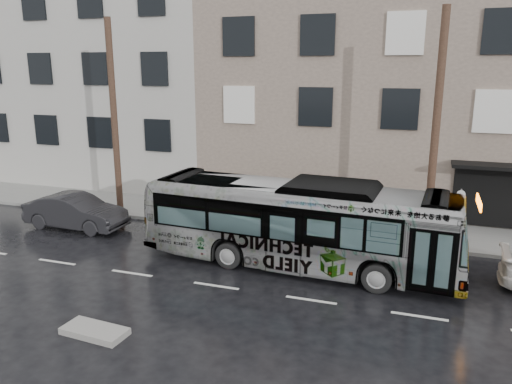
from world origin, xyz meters
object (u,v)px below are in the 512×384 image
(dark_sedan, at_px, (76,212))
(utility_pole_front, at_px, (436,132))
(sign_post, at_px, (458,219))
(bus, at_px, (298,224))
(utility_pole_rear, at_px, (114,119))

(dark_sedan, bearing_deg, utility_pole_front, -80.65)
(sign_post, height_order, bus, bus)
(dark_sedan, bearing_deg, utility_pole_rear, -19.20)
(bus, bearing_deg, utility_pole_rear, 74.80)
(bus, height_order, dark_sedan, bus)
(sign_post, xyz_separation_m, bus, (-5.49, -3.24, 0.24))
(utility_pole_front, relative_size, dark_sedan, 1.94)
(sign_post, relative_size, bus, 0.21)
(sign_post, bearing_deg, utility_pole_front, 180.00)
(utility_pole_rear, xyz_separation_m, dark_sedan, (-0.81, -2.22, -3.88))
(utility_pole_front, height_order, dark_sedan, utility_pole_front)
(utility_pole_rear, relative_size, bus, 0.79)
(utility_pole_front, bearing_deg, bus, -143.59)
(sign_post, distance_m, bus, 6.38)
(bus, relative_size, dark_sedan, 2.45)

